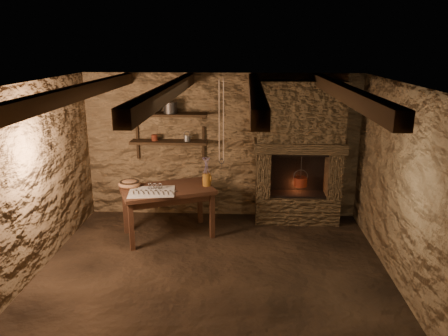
{
  "coord_description": "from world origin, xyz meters",
  "views": [
    {
      "loc": [
        0.39,
        -5.05,
        2.83
      ],
      "look_at": [
        0.09,
        0.9,
        1.14
      ],
      "focal_mm": 35.0,
      "sensor_mm": 36.0,
      "label": 1
    }
  ],
  "objects_px": {
    "wooden_bowl": "(129,184)",
    "iron_stockpot": "(170,108)",
    "stoneware_jug": "(207,174)",
    "red_pot": "(301,181)",
    "work_table": "(168,210)"
  },
  "relations": [
    {
      "from": "wooden_bowl",
      "to": "iron_stockpot",
      "type": "bearing_deg",
      "value": 52.86
    },
    {
      "from": "red_pot",
      "to": "stoneware_jug",
      "type": "bearing_deg",
      "value": -161.93
    },
    {
      "from": "wooden_bowl",
      "to": "iron_stockpot",
      "type": "distance_m",
      "value": 1.38
    },
    {
      "from": "stoneware_jug",
      "to": "wooden_bowl",
      "type": "bearing_deg",
      "value": 162.44
    },
    {
      "from": "work_table",
      "to": "stoneware_jug",
      "type": "xyz_separation_m",
      "value": [
        0.58,
        0.15,
        0.54
      ]
    },
    {
      "from": "work_table",
      "to": "iron_stockpot",
      "type": "height_order",
      "value": "iron_stockpot"
    },
    {
      "from": "iron_stockpot",
      "to": "work_table",
      "type": "bearing_deg",
      "value": -86.76
    },
    {
      "from": "red_pot",
      "to": "iron_stockpot",
      "type": "bearing_deg",
      "value": 176.73
    },
    {
      "from": "iron_stockpot",
      "to": "red_pot",
      "type": "height_order",
      "value": "iron_stockpot"
    },
    {
      "from": "wooden_bowl",
      "to": "red_pot",
      "type": "bearing_deg",
      "value": 12.59
    },
    {
      "from": "work_table",
      "to": "wooden_bowl",
      "type": "height_order",
      "value": "wooden_bowl"
    },
    {
      "from": "work_table",
      "to": "wooden_bowl",
      "type": "relative_size",
      "value": 4.51
    },
    {
      "from": "work_table",
      "to": "iron_stockpot",
      "type": "xyz_separation_m",
      "value": [
        -0.04,
        0.75,
        1.44
      ]
    },
    {
      "from": "work_table",
      "to": "red_pot",
      "type": "height_order",
      "value": "red_pot"
    },
    {
      "from": "work_table",
      "to": "stoneware_jug",
      "type": "height_order",
      "value": "stoneware_jug"
    }
  ]
}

